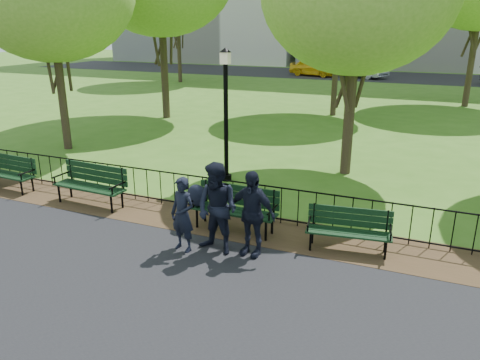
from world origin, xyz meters
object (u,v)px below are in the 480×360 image
at_px(person_right, 251,213).
at_px(sedan_silver, 359,68).
at_px(taxi, 314,67).
at_px(person_left, 183,215).
at_px(park_bench_left_a, 92,180).
at_px(park_bench_left_b, 8,169).
at_px(park_bench_main, 217,200).
at_px(park_bench_right_a, 349,225).
at_px(person_mid, 217,209).
at_px(lamppost, 226,111).

distance_m(person_right, sedan_silver, 33.24).
relative_size(taxi, sedan_silver, 0.87).
bearing_deg(person_left, person_right, 27.57).
relative_size(park_bench_left_a, park_bench_left_b, 1.10).
bearing_deg(park_bench_main, person_left, -96.47).
relative_size(park_bench_right_a, person_right, 0.99).
xyz_separation_m(park_bench_main, person_mid, (0.51, -1.05, 0.26)).
height_order(park_bench_left_a, taxi, taxi).
distance_m(park_bench_left_a, person_mid, 4.23).
xyz_separation_m(park_bench_left_b, person_right, (7.62, -1.03, 0.30)).
bearing_deg(park_bench_right_a, person_right, -159.20).
bearing_deg(park_bench_left_b, person_left, -9.77).
height_order(park_bench_main, person_left, person_left).
distance_m(park_bench_right_a, taxi, 32.98).
distance_m(park_bench_main, taxi, 32.38).
distance_m(lamppost, sedan_silver, 29.07).
bearing_deg(park_bench_left_a, park_bench_left_b, -177.80).
xyz_separation_m(person_mid, person_right, (0.65, 0.17, -0.06)).
distance_m(park_bench_left_a, person_left, 3.64).
distance_m(park_bench_left_a, taxi, 31.81).
xyz_separation_m(park_bench_left_b, person_left, (6.29, -1.39, 0.20)).
xyz_separation_m(taxi, sedan_silver, (3.83, 0.36, 0.08)).
relative_size(lamppost, person_right, 2.17).
relative_size(park_bench_main, park_bench_right_a, 1.19).
xyz_separation_m(person_left, taxi, (-5.76, 33.07, -0.05)).
bearing_deg(person_left, taxi, 112.28).
xyz_separation_m(park_bench_main, park_bench_left_b, (-6.46, 0.15, -0.10)).
xyz_separation_m(park_bench_left_b, taxi, (0.53, 31.68, 0.15)).
xyz_separation_m(park_bench_right_a, sedan_silver, (-5.01, 32.13, 0.26)).
height_order(person_right, taxi, person_right).
distance_m(park_bench_right_a, person_left, 3.35).
xyz_separation_m(park_bench_left_a, park_bench_right_a, (6.46, -0.05, -0.09)).
height_order(park_bench_left_b, person_left, person_left).
bearing_deg(park_bench_right_a, park_bench_main, 173.64).
bearing_deg(park_bench_left_b, sedan_silver, 84.96).
bearing_deg(park_bench_right_a, taxi, 98.01).
bearing_deg(person_left, park_bench_left_b, 179.92).
distance_m(person_mid, taxi, 33.51).
relative_size(person_left, person_right, 0.88).
bearing_deg(person_left, person_mid, 28.10).
bearing_deg(lamppost, person_mid, -67.78).
height_order(park_bench_left_a, park_bench_left_b, park_bench_left_a).
height_order(park_bench_right_a, sedan_silver, sedan_silver).
relative_size(park_bench_main, park_bench_left_b, 1.14).
distance_m(lamppost, person_left, 4.70).
height_order(park_bench_left_b, person_right, person_right).
bearing_deg(sedan_silver, lamppost, -153.34).
bearing_deg(person_right, park_bench_right_a, 36.36).
height_order(lamppost, person_right, lamppost).
bearing_deg(person_left, lamppost, 115.70).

